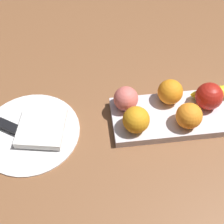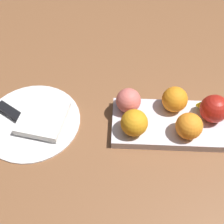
% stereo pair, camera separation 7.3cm
% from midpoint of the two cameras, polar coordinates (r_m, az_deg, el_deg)
% --- Properties ---
extents(ground_plane, '(2.40, 2.40, 0.00)m').
position_cam_midpoint_polar(ground_plane, '(0.79, 10.91, -2.62)').
color(ground_plane, brown).
extents(fruit_tray, '(0.42, 0.14, 0.02)m').
position_cam_midpoint_polar(fruit_tray, '(0.80, 12.37, -0.60)').
color(fruit_tray, silver).
rests_on(fruit_tray, ground_plane).
extents(apple, '(0.07, 0.07, 0.07)m').
position_cam_midpoint_polar(apple, '(0.79, 15.57, 2.76)').
color(apple, '#AD1E15').
rests_on(apple, fruit_tray).
extents(orange_near_apple, '(0.07, 0.07, 0.07)m').
position_cam_midpoint_polar(orange_near_apple, '(0.71, 1.72, -1.67)').
color(orange_near_apple, orange).
rests_on(orange_near_apple, fruit_tray).
extents(orange_near_banana, '(0.06, 0.06, 0.06)m').
position_cam_midpoint_polar(orange_near_banana, '(0.74, 11.84, -0.90)').
color(orange_near_banana, orange).
rests_on(orange_near_banana, fruit_tray).
extents(orange_center, '(0.07, 0.07, 0.07)m').
position_cam_midpoint_polar(orange_center, '(0.78, 8.45, 3.66)').
color(orange_center, orange).
rests_on(orange_center, fruit_tray).
extents(peach, '(0.06, 0.06, 0.06)m').
position_cam_midpoint_polar(peach, '(0.76, -0.09, 2.40)').
color(peach, '#DF6960').
rests_on(peach, fruit_tray).
extents(dinner_plate, '(0.25, 0.25, 0.01)m').
position_cam_midpoint_polar(dinner_plate, '(0.80, -17.91, -3.76)').
color(dinner_plate, white).
rests_on(dinner_plate, ground_plane).
extents(folded_napkin, '(0.13, 0.14, 0.02)m').
position_cam_midpoint_polar(folded_napkin, '(0.78, -15.93, -2.99)').
color(folded_napkin, white).
rests_on(folded_napkin, dinner_plate).
extents(knife, '(0.16, 0.12, 0.01)m').
position_cam_midpoint_polar(knife, '(0.81, -21.12, -3.04)').
color(knife, silver).
rests_on(knife, dinner_plate).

